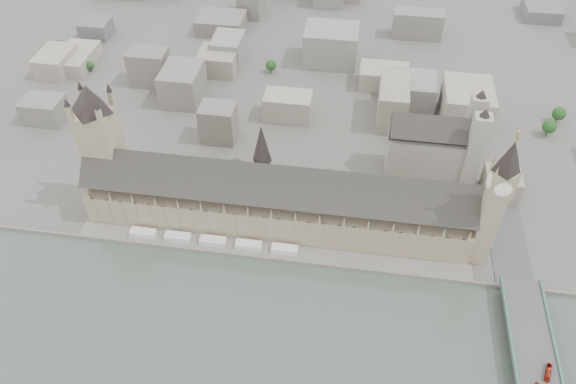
# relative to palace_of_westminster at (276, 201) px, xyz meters

# --- Properties ---
(ground) EXTENTS (900.00, 900.00, 0.00)m
(ground) POSITION_rel_palace_of_westminster_xyz_m (0.00, -19.70, -22.71)
(ground) COLOR #595651
(ground) RESTS_ON ground
(embankment_wall) EXTENTS (600.00, 1.50, 3.00)m
(embankment_wall) POSITION_rel_palace_of_westminster_xyz_m (0.00, -34.70, -21.21)
(embankment_wall) COLOR slate
(embankment_wall) RESTS_ON ground
(river_terrace) EXTENTS (270.00, 15.00, 2.00)m
(river_terrace) POSITION_rel_palace_of_westminster_xyz_m (0.00, -27.20, -21.71)
(river_terrace) COLOR slate
(river_terrace) RESTS_ON ground
(terrace_tents) EXTENTS (118.00, 7.00, 4.00)m
(terrace_tents) POSITION_rel_palace_of_westminster_xyz_m (-40.00, -26.70, -18.71)
(terrace_tents) COLOR white
(terrace_tents) RESTS_ON river_terrace
(palace_of_westminster) EXTENTS (265.00, 40.73, 55.44)m
(palace_of_westminster) POSITION_rel_palace_of_westminster_xyz_m (0.00, 0.00, 0.00)
(palace_of_westminster) COLOR #9D8A6A
(palace_of_westminster) RESTS_ON ground
(elizabeth_tower) EXTENTS (17.00, 17.00, 107.50)m
(elizabeth_tower) POSITION_rel_palace_of_westminster_xyz_m (138.00, -11.70, 35.38)
(elizabeth_tower) COLOR #9D8A6A
(elizabeth_tower) RESTS_ON ground
(victoria_tower) EXTENTS (30.00, 30.00, 100.00)m
(victoria_tower) POSITION_rel_palace_of_westminster_xyz_m (-122.00, 6.30, 32.50)
(victoria_tower) COLOR #9D8A6A
(victoria_tower) RESTS_ON ground
(central_tower) EXTENTS (13.00, 13.00, 48.00)m
(central_tower) POSITION_rel_palace_of_westminster_xyz_m (-10.00, 6.30, 35.21)
(central_tower) COLOR gray
(central_tower) RESTS_ON ground
(westminster_abbey) EXTENTS (68.00, 36.00, 64.00)m
(westminster_abbey) POSITION_rel_palace_of_westminster_xyz_m (110.92, 75.30, 2.38)
(westminster_abbey) COLOR #9B958C
(westminster_abbey) RESTS_ON ground
(city_skyline_inland) EXTENTS (720.00, 360.00, 38.00)m
(city_skyline_inland) POSITION_rel_palace_of_westminster_xyz_m (0.00, 225.30, -3.71)
(city_skyline_inland) COLOR gray
(city_skyline_inland) RESTS_ON ground
(park_trees) EXTENTS (110.00, 30.00, 15.00)m
(park_trees) POSITION_rel_palace_of_westminster_xyz_m (-10.00, 40.30, -15.21)
(park_trees) COLOR #174318
(park_trees) RESTS_ON ground
(red_bus_south) EXTENTS (5.83, 11.39, 3.10)m
(red_bus_south) POSITION_rel_palace_of_westminster_xyz_m (166.83, -99.01, -10.91)
(red_bus_south) COLOR #A02214
(red_bus_south) RESTS_ON westminster_bridge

